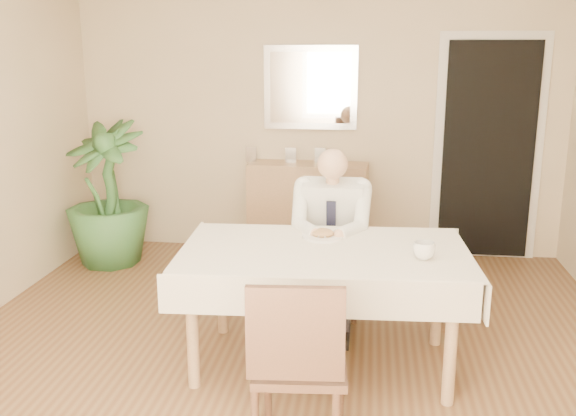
# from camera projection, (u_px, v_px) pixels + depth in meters

# --- Properties ---
(room) EXTENTS (5.00, 5.02, 2.60)m
(room) POSITION_uv_depth(u_px,v_px,m) (280.00, 162.00, 3.55)
(room) COLOR brown
(room) RESTS_ON ground
(window) EXTENTS (1.34, 0.04, 1.44)m
(window) POSITION_uv_depth(u_px,v_px,m) (83.00, 324.00, 1.14)
(window) COLOR white
(window) RESTS_ON room
(doorway) EXTENTS (0.96, 0.07, 2.10)m
(doorway) POSITION_uv_depth(u_px,v_px,m) (488.00, 151.00, 5.80)
(doorway) COLOR white
(doorway) RESTS_ON ground
(mirror) EXTENTS (0.86, 0.04, 0.76)m
(mirror) POSITION_uv_depth(u_px,v_px,m) (310.00, 88.00, 5.87)
(mirror) COLOR silver
(mirror) RESTS_ON room
(dining_table) EXTENTS (1.77, 1.11, 0.75)m
(dining_table) POSITION_uv_depth(u_px,v_px,m) (324.00, 262.00, 3.84)
(dining_table) COLOR #A77D57
(dining_table) RESTS_ON ground
(chair_far) EXTENTS (0.45, 0.45, 0.87)m
(chair_far) POSITION_uv_depth(u_px,v_px,m) (333.00, 247.00, 4.73)
(chair_far) COLOR #3B2317
(chair_far) RESTS_ON ground
(chair_near) EXTENTS (0.47, 0.47, 0.92)m
(chair_near) POSITION_uv_depth(u_px,v_px,m) (298.00, 360.00, 2.96)
(chair_near) COLOR #3B2317
(chair_near) RESTS_ON ground
(seated_man) EXTENTS (0.48, 0.72, 1.24)m
(seated_man) POSITION_uv_depth(u_px,v_px,m) (331.00, 231.00, 4.40)
(seated_man) COLOR white
(seated_man) RESTS_ON ground
(plate) EXTENTS (0.26, 0.26, 0.02)m
(plate) POSITION_uv_depth(u_px,v_px,m) (323.00, 236.00, 4.03)
(plate) COLOR white
(plate) RESTS_ON dining_table
(food) EXTENTS (0.14, 0.14, 0.06)m
(food) POSITION_uv_depth(u_px,v_px,m) (323.00, 233.00, 4.03)
(food) COLOR brown
(food) RESTS_ON dining_table
(knife) EXTENTS (0.01, 0.13, 0.01)m
(knife) POSITION_uv_depth(u_px,v_px,m) (328.00, 237.00, 3.97)
(knife) COLOR silver
(knife) RESTS_ON dining_table
(fork) EXTENTS (0.01, 0.13, 0.01)m
(fork) POSITION_uv_depth(u_px,v_px,m) (315.00, 236.00, 3.98)
(fork) COLOR silver
(fork) RESTS_ON dining_table
(coffee_mug) EXTENTS (0.16, 0.16, 0.10)m
(coffee_mug) POSITION_uv_depth(u_px,v_px,m) (424.00, 250.00, 3.63)
(coffee_mug) COLOR white
(coffee_mug) RESTS_ON dining_table
(sideboard) EXTENTS (1.11, 0.43, 0.87)m
(sideboard) POSITION_uv_depth(u_px,v_px,m) (308.00, 209.00, 6.00)
(sideboard) COLOR #A77D57
(sideboard) RESTS_ON ground
(photo_frame_left) EXTENTS (0.10, 0.02, 0.14)m
(photo_frame_left) POSITION_uv_depth(u_px,v_px,m) (251.00, 154.00, 5.98)
(photo_frame_left) COLOR silver
(photo_frame_left) RESTS_ON sideboard
(photo_frame_center) EXTENTS (0.10, 0.02, 0.14)m
(photo_frame_center) POSITION_uv_depth(u_px,v_px,m) (291.00, 155.00, 5.91)
(photo_frame_center) COLOR silver
(photo_frame_center) RESTS_ON sideboard
(photo_frame_right) EXTENTS (0.10, 0.02, 0.14)m
(photo_frame_right) POSITION_uv_depth(u_px,v_px,m) (320.00, 155.00, 5.91)
(photo_frame_right) COLOR silver
(photo_frame_right) RESTS_ON sideboard
(potted_palm) EXTENTS (0.91, 0.91, 1.29)m
(potted_palm) POSITION_uv_depth(u_px,v_px,m) (107.00, 194.00, 5.70)
(potted_palm) COLOR #2D5A2A
(potted_palm) RESTS_ON ground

